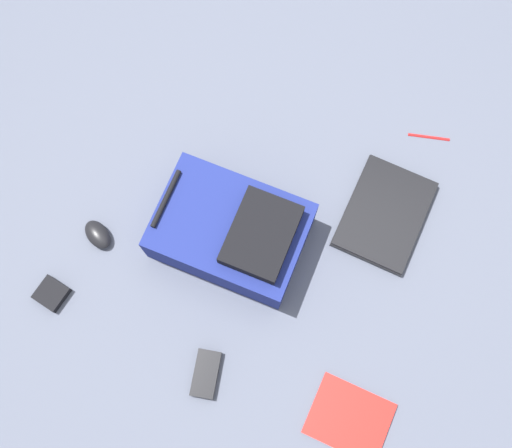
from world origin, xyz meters
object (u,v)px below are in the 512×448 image
laptop (385,214)px  power_brick (206,374)px  book_manual (349,418)px  computer_mouse (98,235)px  pen_black (429,137)px  earbud_pouch (52,294)px  backpack (233,231)px

laptop → power_brick: laptop is taller
laptop → book_manual: bearing=-178.3°
laptop → computer_mouse: computer_mouse is taller
book_manual → pen_black: book_manual is taller
earbud_pouch → power_brick: bearing=-102.2°
power_brick → pen_black: power_brick is taller
laptop → power_brick: (-0.63, 0.43, -0.00)m
book_manual → computer_mouse: bearing=68.7°
power_brick → earbud_pouch: earbud_pouch is taller
pen_black → computer_mouse: bearing=121.9°
backpack → computer_mouse: bearing=103.3°
book_manual → pen_black: bearing=-4.5°
computer_mouse → pen_black: 1.14m
backpack → earbud_pouch: bearing=122.0°
book_manual → computer_mouse: (0.35, 0.90, 0.01)m
book_manual → power_brick: 0.45m
computer_mouse → earbud_pouch: bearing=16.2°
computer_mouse → book_manual: bearing=105.7°
laptop → book_manual: size_ratio=1.44×
earbud_pouch → computer_mouse: bearing=-20.8°
pen_black → earbud_pouch: 1.33m
laptop → computer_mouse: (-0.29, 0.88, 0.01)m
backpack → laptop: backpack is taller
laptop → power_brick: 0.76m
backpack → laptop: (0.19, -0.45, -0.07)m
power_brick → earbud_pouch: 0.54m
earbud_pouch → pen_black: bearing=-52.1°
laptop → pen_black: (0.31, -0.09, -0.01)m
backpack → book_manual: 0.66m
computer_mouse → earbud_pouch: size_ratio=1.25×
computer_mouse → power_brick: 0.56m
pen_black → book_manual: bearing=175.5°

